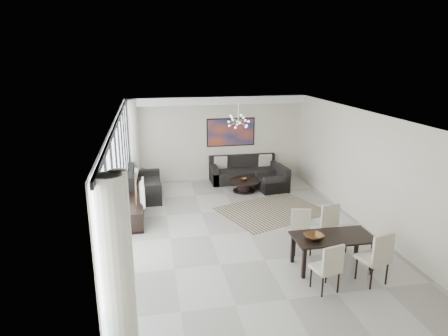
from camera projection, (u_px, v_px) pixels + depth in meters
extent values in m
cube|color=#A8A39B|center=(248.00, 232.00, 9.87)|extent=(6.00, 9.00, 0.02)
cube|color=white|center=(250.00, 116.00, 9.08)|extent=(6.00, 9.00, 0.02)
cube|color=beige|center=(216.00, 138.00, 13.71)|extent=(6.00, 0.02, 2.90)
cube|color=beige|center=(334.00, 274.00, 5.23)|extent=(6.00, 0.02, 2.90)
cube|color=beige|center=(364.00, 169.00, 10.02)|extent=(0.02, 9.00, 2.90)
cube|color=white|center=(120.00, 183.00, 8.92)|extent=(0.01, 8.95, 2.85)
cube|color=black|center=(117.00, 121.00, 8.55)|extent=(0.04, 8.95, 0.10)
cube|color=black|center=(126.00, 241.00, 9.32)|extent=(0.04, 8.95, 0.06)
cube|color=black|center=(106.00, 278.00, 5.16)|extent=(0.04, 0.05, 2.88)
cube|color=black|center=(112.00, 243.00, 6.10)|extent=(0.04, 0.05, 2.88)
cube|color=black|center=(116.00, 218.00, 7.04)|extent=(0.04, 0.05, 2.88)
cube|color=black|center=(119.00, 198.00, 7.99)|extent=(0.04, 0.05, 2.88)
cube|color=black|center=(122.00, 183.00, 8.93)|extent=(0.04, 0.05, 2.88)
cube|color=black|center=(124.00, 171.00, 9.88)|extent=(0.04, 0.05, 2.88)
cube|color=black|center=(126.00, 161.00, 10.82)|extent=(0.04, 0.05, 2.88)
cube|color=black|center=(127.00, 152.00, 11.76)|extent=(0.04, 0.05, 2.88)
cube|color=black|center=(128.00, 145.00, 12.71)|extent=(0.04, 0.05, 2.88)
cylinder|color=beige|center=(116.00, 283.00, 5.04)|extent=(0.36, 0.36, 2.85)
cylinder|color=beige|center=(133.00, 144.00, 12.88)|extent=(0.36, 0.36, 2.85)
cube|color=white|center=(217.00, 100.00, 13.17)|extent=(5.98, 0.40, 0.26)
cube|color=#C3421B|center=(231.00, 132.00, 13.73)|extent=(1.68, 0.04, 0.98)
cylinder|color=silver|center=(238.00, 112.00, 11.56)|extent=(0.02, 0.02, 0.55)
sphere|color=silver|center=(238.00, 121.00, 11.64)|extent=(0.12, 0.12, 0.12)
cube|color=black|center=(271.00, 211.00, 11.19)|extent=(3.21, 2.85, 0.01)
cylinder|color=black|center=(244.00, 181.00, 12.72)|extent=(1.02, 1.02, 0.04)
cylinder|color=black|center=(244.00, 186.00, 12.77)|extent=(0.45, 0.45, 0.32)
cylinder|color=black|center=(244.00, 191.00, 12.80)|extent=(0.71, 0.71, 0.03)
imported|color=brown|center=(244.00, 179.00, 12.73)|extent=(0.21, 0.21, 0.07)
cube|color=black|center=(245.00, 175.00, 13.77)|extent=(2.34, 0.96, 0.43)
cube|color=black|center=(242.00, 160.00, 14.01)|extent=(2.34, 0.19, 0.43)
cube|color=black|center=(214.00, 174.00, 13.55)|extent=(0.19, 0.96, 0.62)
cube|color=black|center=(274.00, 171.00, 13.94)|extent=(0.19, 0.96, 0.62)
cube|color=black|center=(145.00, 190.00, 12.23)|extent=(1.00, 1.77, 0.44)
cube|color=black|center=(130.00, 177.00, 12.03)|extent=(0.20, 1.77, 0.44)
cube|color=black|center=(144.00, 196.00, 11.46)|extent=(1.00, 0.20, 0.64)
cube|color=black|center=(144.00, 179.00, 12.94)|extent=(1.00, 0.20, 0.64)
cube|color=black|center=(272.00, 184.00, 12.87)|extent=(0.94, 0.98, 0.38)
cube|color=black|center=(283.00, 172.00, 12.86)|extent=(0.25, 0.92, 0.38)
cube|color=black|center=(268.00, 179.00, 13.19)|extent=(0.87, 0.25, 0.55)
cube|color=black|center=(277.00, 185.00, 12.51)|extent=(0.87, 0.25, 0.55)
cylinder|color=black|center=(139.00, 170.00, 13.15)|extent=(0.41, 0.41, 0.04)
cylinder|color=black|center=(140.00, 178.00, 13.23)|extent=(0.06, 0.06, 0.51)
cylinder|color=black|center=(140.00, 186.00, 13.30)|extent=(0.29, 0.29, 0.03)
cube|color=black|center=(135.00, 212.00, 10.44)|extent=(0.46, 1.65, 0.52)
imported|color=gray|center=(140.00, 192.00, 10.31)|extent=(0.15, 0.97, 0.55)
cube|color=black|center=(333.00, 237.00, 8.09)|extent=(1.64, 0.84, 0.04)
cube|color=black|center=(304.00, 263.00, 7.75)|extent=(0.07, 0.07, 0.65)
cube|color=black|center=(293.00, 248.00, 8.36)|extent=(0.07, 0.07, 0.65)
cube|color=black|center=(373.00, 256.00, 8.01)|extent=(0.07, 0.07, 0.65)
cube|color=black|center=(357.00, 242.00, 8.61)|extent=(0.07, 0.07, 0.65)
cube|color=#BFB69E|center=(325.00, 268.00, 7.32)|extent=(0.54, 0.54, 0.06)
cube|color=#BFB69E|center=(333.00, 261.00, 7.08)|extent=(0.45, 0.15, 0.55)
cylinder|color=black|center=(311.00, 277.00, 7.48)|extent=(0.04, 0.04, 0.42)
cylinder|color=black|center=(338.00, 282.00, 7.30)|extent=(0.04, 0.04, 0.42)
cube|color=#BFB69E|center=(373.00, 258.00, 7.58)|extent=(0.60, 0.60, 0.06)
cube|color=#BFB69E|center=(383.00, 250.00, 7.31)|extent=(0.49, 0.17, 0.60)
cylinder|color=black|center=(356.00, 268.00, 7.74)|extent=(0.04, 0.04, 0.46)
cylinder|color=black|center=(387.00, 273.00, 7.56)|extent=(0.04, 0.04, 0.46)
cube|color=#BFB69E|center=(302.00, 234.00, 8.75)|extent=(0.51, 0.51, 0.06)
cube|color=#BFB69E|center=(301.00, 220.00, 8.87)|extent=(0.44, 0.13, 0.53)
cylinder|color=black|center=(311.00, 247.00, 8.65)|extent=(0.04, 0.04, 0.41)
cylinder|color=black|center=(292.00, 240.00, 8.98)|extent=(0.04, 0.04, 0.41)
cube|color=#BFB69E|center=(335.00, 231.00, 8.82)|extent=(0.55, 0.55, 0.06)
cube|color=#BFB69E|center=(330.00, 216.00, 8.93)|extent=(0.47, 0.14, 0.57)
cylinder|color=black|center=(346.00, 243.00, 8.79)|extent=(0.04, 0.04, 0.44)
cylinder|color=black|center=(322.00, 239.00, 8.98)|extent=(0.04, 0.04, 0.44)
imported|color=brown|center=(314.00, 237.00, 7.96)|extent=(0.46, 0.46, 0.09)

